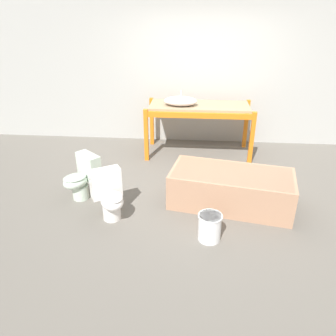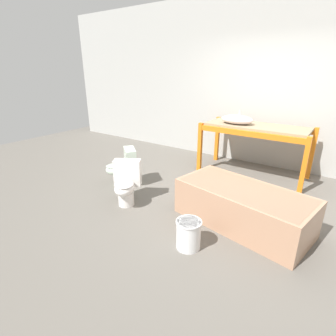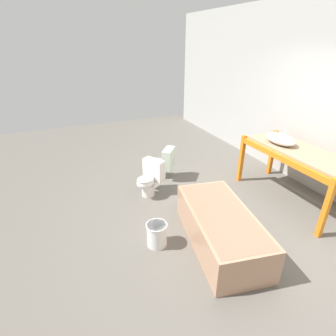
# 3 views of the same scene
# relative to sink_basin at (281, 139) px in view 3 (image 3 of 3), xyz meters

# --- Properties ---
(ground_plane) EXTENTS (12.00, 12.00, 0.00)m
(ground_plane) POSITION_rel_sink_basin_xyz_m (0.37, -1.04, -1.00)
(ground_plane) COLOR #666059
(shelving_rack) EXTENTS (1.86, 0.83, 0.92)m
(shelving_rack) POSITION_rel_sink_basin_xyz_m (0.33, 0.10, -0.21)
(shelving_rack) COLOR orange
(shelving_rack) RESTS_ON ground_plane
(sink_basin) EXTENTS (0.57, 0.35, 0.24)m
(sink_basin) POSITION_rel_sink_basin_xyz_m (0.00, 0.00, 0.00)
(sink_basin) COLOR silver
(sink_basin) RESTS_ON shelving_rack
(bathtub_main) EXTENTS (1.72, 1.04, 0.49)m
(bathtub_main) POSITION_rel_sink_basin_xyz_m (0.78, -1.63, -0.72)
(bathtub_main) COLOR tan
(bathtub_main) RESTS_ON ground_plane
(toilet_near) EXTENTS (0.57, 0.59, 0.62)m
(toilet_near) POSITION_rel_sink_basin_xyz_m (-1.28, -1.61, -0.68)
(toilet_near) COLOR silver
(toilet_near) RESTS_ON ground_plane
(toilet_far) EXTENTS (0.54, 0.59, 0.62)m
(toilet_far) POSITION_rel_sink_basin_xyz_m (-0.79, -2.06, -0.68)
(toilet_far) COLOR white
(toilet_far) RESTS_ON ground_plane
(bucket_white) EXTENTS (0.28, 0.28, 0.33)m
(bucket_white) POSITION_rel_sink_basin_xyz_m (0.47, -2.42, -0.83)
(bucket_white) COLOR white
(bucket_white) RESTS_ON ground_plane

